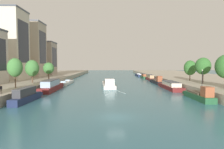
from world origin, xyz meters
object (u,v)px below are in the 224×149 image
(moored_boat_right_midway, at_px, (157,81))
(moored_boat_right_end, at_px, (199,95))
(barge_midriver, at_px, (109,84))
(tree_left_by_lamp, at_px, (15,68))
(moored_boat_left_far, at_px, (66,83))
(lamppost_right_bank, at_px, (202,78))
(moored_boat_right_downstream, at_px, (170,86))
(moored_boat_left_midway, at_px, (26,96))
(tree_left_midway, at_px, (32,68))
(tree_left_end_of_row, at_px, (49,68))
(tree_right_end_of_row, at_px, (203,66))
(moored_boat_left_gap_after, at_px, (52,86))
(moored_boat_right_lone, at_px, (150,78))
(moored_boat_right_second, at_px, (139,75))
(tree_right_far, at_px, (190,68))
(moored_boat_right_near, at_px, (144,76))
(person_on_quay, at_px, (1,89))

(moored_boat_right_midway, bearing_deg, moored_boat_right_end, -88.89)
(barge_midriver, distance_m, tree_left_by_lamp, 28.44)
(moored_boat_left_far, height_order, lamppost_right_bank, lamppost_right_bank)
(moored_boat_right_downstream, bearing_deg, barge_midriver, 162.19)
(moored_boat_left_far, distance_m, moored_boat_right_downstream, 36.57)
(barge_midriver, height_order, moored_boat_left_midway, barge_midriver)
(tree_left_midway, bearing_deg, tree_left_end_of_row, 86.80)
(moored_boat_right_downstream, relative_size, tree_right_end_of_row, 2.26)
(moored_boat_left_gap_after, distance_m, tree_left_end_of_row, 16.71)
(moored_boat_right_lone, height_order, lamppost_right_bank, lamppost_right_bank)
(moored_boat_right_midway, height_order, moored_boat_right_second, moored_boat_right_midway)
(moored_boat_right_end, distance_m, tree_left_by_lamp, 40.66)
(tree_right_far, bearing_deg, moored_boat_right_midway, 128.02)
(moored_boat_right_end, relative_size, moored_boat_right_second, 0.67)
(barge_midriver, xyz_separation_m, moored_boat_right_near, (17.94, 37.54, 0.11))
(moored_boat_left_gap_after, height_order, tree_left_by_lamp, tree_left_by_lamp)
(moored_boat_right_midway, relative_size, lamppost_right_bank, 3.21)
(moored_boat_right_midway, bearing_deg, tree_right_end_of_row, -67.59)
(moored_boat_right_downstream, distance_m, tree_left_by_lamp, 41.67)
(moored_boat_right_near, relative_size, tree_right_end_of_row, 1.54)
(tree_left_midway, bearing_deg, tree_right_end_of_row, -3.32)
(tree_left_midway, relative_size, tree_right_far, 1.00)
(moored_boat_right_near, height_order, tree_left_end_of_row, tree_left_end_of_row)
(moored_boat_left_midway, distance_m, moored_boat_right_lone, 61.08)
(tree_left_by_lamp, xyz_separation_m, tree_left_end_of_row, (0.00, 24.27, -0.71))
(moored_boat_left_midway, height_order, moored_boat_right_second, moored_boat_left_midway)
(moored_boat_left_gap_after, relative_size, moored_boat_right_near, 1.46)
(tree_right_end_of_row, bearing_deg, tree_left_midway, 176.68)
(moored_boat_right_downstream, xyz_separation_m, tree_left_midway, (-40.15, -0.66, 5.14))
(barge_midriver, xyz_separation_m, moored_boat_right_downstream, (18.24, -5.86, 0.10))
(moored_boat_left_gap_after, distance_m, moored_boat_right_lone, 48.61)
(moored_boat_right_near, height_order, lamppost_right_bank, lamppost_right_bank)
(tree_left_end_of_row, distance_m, tree_right_far, 47.93)
(moored_boat_right_near, bearing_deg, moored_boat_right_lone, -86.04)
(tree_right_end_of_row, bearing_deg, moored_boat_right_midway, 112.41)
(moored_boat_left_far, height_order, moored_boat_right_lone, moored_boat_right_lone)
(moored_boat_right_near, distance_m, tree_left_midway, 59.63)
(moored_boat_left_gap_after, xyz_separation_m, moored_boat_right_lone, (34.51, 34.24, -0.21))
(moored_boat_left_far, height_order, moored_boat_right_midway, moored_boat_right_midway)
(tree_left_midway, bearing_deg, moored_boat_right_end, -22.41)
(moored_boat_right_end, distance_m, moored_boat_right_downstream, 17.42)
(tree_right_end_of_row, height_order, lamppost_right_bank, tree_right_end_of_row)
(moored_boat_left_midway, bearing_deg, lamppost_right_bank, 10.69)
(moored_boat_right_downstream, bearing_deg, person_on_quay, -150.38)
(tree_left_by_lamp, bearing_deg, moored_boat_right_downstream, 17.22)
(moored_boat_left_midway, relative_size, person_on_quay, 7.06)
(moored_boat_left_far, xyz_separation_m, moored_boat_right_second, (33.80, 46.60, 0.03))
(moored_boat_right_second, height_order, tree_left_midway, tree_left_midway)
(moored_boat_right_near, xyz_separation_m, tree_left_by_lamp, (-39.14, -55.62, 5.56))
(moored_boat_left_far, xyz_separation_m, moored_boat_right_end, (34.25, -31.48, 0.39))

